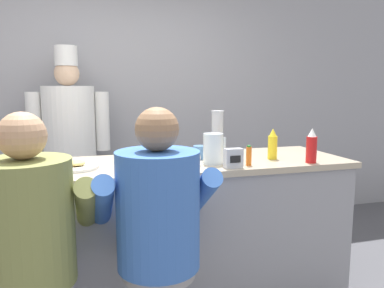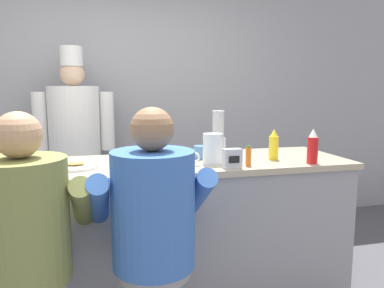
{
  "view_description": "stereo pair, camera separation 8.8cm",
  "coord_description": "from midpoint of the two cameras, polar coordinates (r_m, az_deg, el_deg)",
  "views": [
    {
      "loc": [
        -0.33,
        -2.03,
        1.49
      ],
      "look_at": [
        0.35,
        0.34,
        1.12
      ],
      "focal_mm": 35.0,
      "sensor_mm": 36.0,
      "label": 1
    },
    {
      "loc": [
        -0.25,
        -2.05,
        1.49
      ],
      "look_at": [
        0.35,
        0.34,
        1.12
      ],
      "focal_mm": 35.0,
      "sensor_mm": 36.0,
      "label": 2
    }
  ],
  "objects": [
    {
      "name": "coffee_mug_white",
      "position": [
        2.35,
        0.34,
        -2.24
      ],
      "size": [
        0.13,
        0.08,
        0.1
      ],
      "color": "white",
      "rests_on": "diner_counter"
    },
    {
      "name": "ketchup_bottle_red",
      "position": [
        2.57,
        18.84,
        -0.5
      ],
      "size": [
        0.07,
        0.07,
        0.23
      ],
      "color": "red",
      "rests_on": "diner_counter"
    },
    {
      "name": "diner_seated_blue",
      "position": [
        1.93,
        -4.8,
        -10.94
      ],
      "size": [
        0.63,
        0.62,
        1.4
      ],
      "color": "#B2B5BA",
      "rests_on": "ground_plane"
    },
    {
      "name": "napkin_dispenser_chrome",
      "position": [
        2.31,
        7.24,
        -2.21
      ],
      "size": [
        0.11,
        0.07,
        0.12
      ],
      "color": "silver",
      "rests_on": "diner_counter"
    },
    {
      "name": "hot_sauce_bottle_orange",
      "position": [
        2.4,
        9.63,
        -1.85
      ],
      "size": [
        0.04,
        0.04,
        0.13
      ],
      "color": "orange",
      "rests_on": "diner_counter"
    },
    {
      "name": "diner_counter",
      "position": [
        2.63,
        -6.9,
        -13.68
      ],
      "size": [
        2.87,
        0.75,
        1.0
      ],
      "color": "gray",
      "rests_on": "ground_plane"
    },
    {
      "name": "coffee_mug_blue",
      "position": [
        2.61,
        2.37,
        -1.26
      ],
      "size": [
        0.14,
        0.09,
        0.09
      ],
      "color": "#4C7AB2",
      "rests_on": "diner_counter"
    },
    {
      "name": "breakfast_plate",
      "position": [
        2.41,
        -16.35,
        -3.19
      ],
      "size": [
        0.28,
        0.28,
        0.05
      ],
      "color": "white",
      "rests_on": "diner_counter"
    },
    {
      "name": "water_pitcher_clear",
      "position": [
        2.43,
        4.24,
        -0.73
      ],
      "size": [
        0.15,
        0.13,
        0.2
      ],
      "color": "silver",
      "rests_on": "diner_counter"
    },
    {
      "name": "diner_seated_olive",
      "position": [
        1.94,
        -22.78,
        -11.73
      ],
      "size": [
        0.62,
        0.61,
        1.39
      ],
      "color": "#B2B5BA",
      "rests_on": "ground_plane"
    },
    {
      "name": "cook_in_whites_near",
      "position": [
        3.66,
        -16.74,
        0.84
      ],
      "size": [
        0.73,
        0.47,
        1.87
      ],
      "color": "#232328",
      "rests_on": "ground_plane"
    },
    {
      "name": "cup_stack_steel",
      "position": [
        2.64,
        4.96,
        1.49
      ],
      "size": [
        0.09,
        0.09,
        0.33
      ],
      "color": "#B7BABF",
      "rests_on": "diner_counter"
    },
    {
      "name": "wall_back",
      "position": [
        3.96,
        -9.96,
        6.29
      ],
      "size": [
        10.0,
        0.06,
        2.7
      ],
      "color": "#99999E",
      "rests_on": "ground_plane"
    },
    {
      "name": "mustard_bottle_yellow",
      "position": [
        2.64,
        13.27,
        -0.21
      ],
      "size": [
        0.07,
        0.07,
        0.21
      ],
      "color": "yellow",
      "rests_on": "diner_counter"
    }
  ]
}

